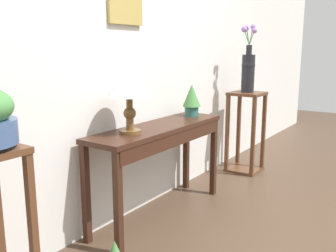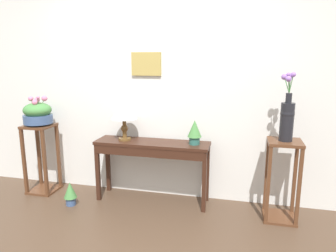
{
  "view_description": "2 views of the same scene",
  "coord_description": "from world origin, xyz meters",
  "px_view_note": "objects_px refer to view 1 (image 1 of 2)",
  "views": [
    {
      "loc": [
        -2.23,
        -0.34,
        1.29
      ],
      "look_at": [
        0.2,
        1.34,
        0.69
      ],
      "focal_mm": 40.12,
      "sensor_mm": 36.0,
      "label": 1
    },
    {
      "loc": [
        1.02,
        -2.02,
        1.67
      ],
      "look_at": [
        0.2,
        1.35,
        0.91
      ],
      "focal_mm": 33.35,
      "sensor_mm": 36.0,
      "label": 2
    }
  ],
  "objects_px": {
    "console_table": "(161,140)",
    "potted_plant_on_console": "(192,99)",
    "pedestal_stand_right": "(245,132)",
    "flower_vase_tall_right": "(248,68)",
    "table_lamp": "(129,84)"
  },
  "relations": [
    {
      "from": "potted_plant_on_console",
      "to": "table_lamp",
      "type": "bearing_deg",
      "value": -179.45
    },
    {
      "from": "potted_plant_on_console",
      "to": "pedestal_stand_right",
      "type": "bearing_deg",
      "value": -6.6
    },
    {
      "from": "console_table",
      "to": "flower_vase_tall_right",
      "type": "relative_size",
      "value": 1.93
    },
    {
      "from": "console_table",
      "to": "potted_plant_on_console",
      "type": "xyz_separation_m",
      "value": [
        0.49,
        0.03,
        0.26
      ]
    },
    {
      "from": "potted_plant_on_console",
      "to": "pedestal_stand_right",
      "type": "relative_size",
      "value": 0.32
    },
    {
      "from": "table_lamp",
      "to": "flower_vase_tall_right",
      "type": "relative_size",
      "value": 0.67
    },
    {
      "from": "table_lamp",
      "to": "potted_plant_on_console",
      "type": "distance_m",
      "value": 0.85
    },
    {
      "from": "flower_vase_tall_right",
      "to": "pedestal_stand_right",
      "type": "bearing_deg",
      "value": -10.95
    },
    {
      "from": "pedestal_stand_right",
      "to": "flower_vase_tall_right",
      "type": "distance_m",
      "value": 0.68
    },
    {
      "from": "console_table",
      "to": "flower_vase_tall_right",
      "type": "bearing_deg",
      "value": -3.11
    },
    {
      "from": "potted_plant_on_console",
      "to": "flower_vase_tall_right",
      "type": "bearing_deg",
      "value": -6.6
    },
    {
      "from": "console_table",
      "to": "pedestal_stand_right",
      "type": "height_order",
      "value": "pedestal_stand_right"
    },
    {
      "from": "potted_plant_on_console",
      "to": "pedestal_stand_right",
      "type": "distance_m",
      "value": 1.05
    },
    {
      "from": "potted_plant_on_console",
      "to": "flower_vase_tall_right",
      "type": "height_order",
      "value": "flower_vase_tall_right"
    },
    {
      "from": "console_table",
      "to": "potted_plant_on_console",
      "type": "relative_size",
      "value": 4.8
    }
  ]
}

